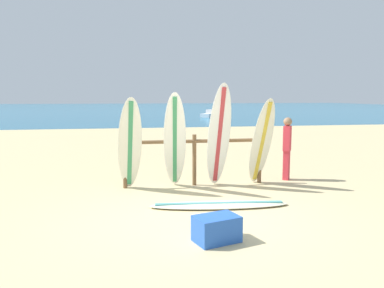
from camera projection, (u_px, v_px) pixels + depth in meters
The scene contains 11 objects.
ground_plane at pixel (195, 219), 6.19m from camera, with size 120.00×120.00×0.00m, color #CCB784.
ocean_water at pixel (131, 108), 62.82m from camera, with size 120.00×80.00×0.01m, color #196B93.
surfboard_rack at pixel (194, 152), 8.43m from camera, with size 3.18×0.09×1.15m.
surfboard_leaning_far_left at pixel (130, 144), 7.88m from camera, with size 0.58×0.79×2.00m.
surfboard_leaning_left at pixel (175, 141), 7.96m from camera, with size 0.59×1.10×2.09m.
surfboard_leaning_center_left at pixel (219, 136), 8.19m from camera, with size 0.55×0.74×2.29m.
surfboard_leaning_center at pixel (262, 142), 8.37m from camera, with size 0.57×0.84×1.97m.
surfboard_lying_on_sand at pixel (219, 205), 6.86m from camera, with size 2.57×0.79×0.08m.
beachgoer_standing at pixel (287, 146), 8.97m from camera, with size 0.27×0.28×1.50m.
small_boat_offshore at pixel (211, 114), 36.32m from camera, with size 2.63×3.04×0.71m.
cooler_box at pixel (217, 229), 5.20m from camera, with size 0.60×0.40×0.36m, color blue.
Camera 1 is at (-1.11, -5.88, 2.00)m, focal length 35.26 mm.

